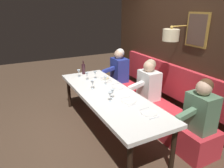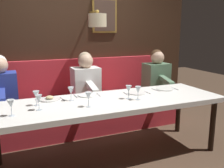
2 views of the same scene
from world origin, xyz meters
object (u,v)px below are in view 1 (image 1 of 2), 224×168
Objects in this scene: wine_glass_3 at (95,73)px; wine_bottle at (83,69)px; wine_glass_4 at (79,72)px; wine_glass_5 at (112,92)px; wine_glass_0 at (110,95)px; diner_near at (149,81)px; diner_middle at (119,66)px; wine_glass_1 at (87,75)px; diner_nearest at (201,107)px; dining_table at (108,97)px; wine_glass_6 at (105,78)px; wine_glass_2 at (93,83)px.

wine_glass_3 is 0.43m from wine_bottle.
wine_glass_5 is (0.12, -1.32, 0.00)m from wine_glass_4.
wine_glass_0 is at bearing -94.67° from wine_bottle.
wine_glass_3 is at bearing 133.89° from diner_near.
diner_middle is 4.82× the size of wine_glass_3.
wine_glass_1 is 1.00× the size of wine_glass_3.
diner_nearest is 4.82× the size of wine_glass_3.
diner_near reaches higher than wine_glass_5.
diner_nearest is at bearing -53.88° from dining_table.
wine_glass_6 is (0.16, 0.44, 0.18)m from dining_table.
wine_glass_0 reaches higher than dining_table.
diner_near is at bearing 2.13° from dining_table.
diner_middle is 4.82× the size of wine_glass_0.
wine_glass_3 is at bearing 62.12° from wine_glass_2.
diner_near reaches higher than wine_glass_3.
wine_glass_1 is at bearing 94.95° from dining_table.
wine_glass_6 is (0.31, -0.66, 0.00)m from wine_glass_4.
wine_glass_2 and wine_glass_5 have the same top height.
wine_glass_5 is (-0.92, -1.41, 0.04)m from diner_middle.
wine_glass_5 is (-0.15, -1.05, 0.00)m from wine_glass_3.
wine_bottle is (-0.10, 0.42, -0.00)m from wine_glass_3.
wine_bottle is (-0.88, 1.22, 0.04)m from diner_near.
wine_glass_3 is (-0.77, 2.04, 0.04)m from diner_nearest.
dining_table is at bearing -126.44° from diner_middle.
wine_glass_4 is at bearing 91.44° from wine_glass_0.
wine_bottle is (0.16, 0.16, -0.00)m from wine_glass_4.
diner_near is at bearing -29.18° from wine_glass_6.
wine_bottle is at bearing 89.69° from dining_table.
wine_glass_2 is at bearing 116.04° from dining_table.
wine_glass_6 reaches higher than dining_table.
wine_glass_6 is (-0.73, -0.76, 0.04)m from diner_middle.
wine_glass_0 is (-1.00, -1.50, 0.04)m from diner_middle.
diner_middle is at bearing 56.18° from wine_glass_0.
diner_nearest is at bearing -90.00° from diner_near.
diner_nearest is at bearing -66.20° from wine_glass_6.
diner_middle is at bearing 46.13° from wine_glass_6.
wine_glass_2 is 1.00× the size of wine_glass_4.
wine_glass_0 is at bearing 137.85° from diner_nearest.
wine_glass_2 is (-0.09, -0.51, 0.00)m from wine_glass_1.
wine_glass_5 is at bearing 132.84° from diner_nearest.
wine_glass_1 and wine_glass_3 have the same top height.
wine_glass_4 is 1.32m from wine_glass_5.
wine_glass_3 is 1.06m from wine_glass_5.
wine_bottle is at bearing 85.33° from wine_glass_0.
diner_middle reaches higher than wine_glass_5.
wine_glass_2 is 1.00× the size of wine_glass_5.
wine_glass_1 is at bearing 87.55° from wine_glass_0.
diner_nearest is 1.35m from wine_glass_0.
diner_near is 0.95m from wine_glass_5.
wine_glass_1 is at bearing 80.22° from wine_glass_2.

